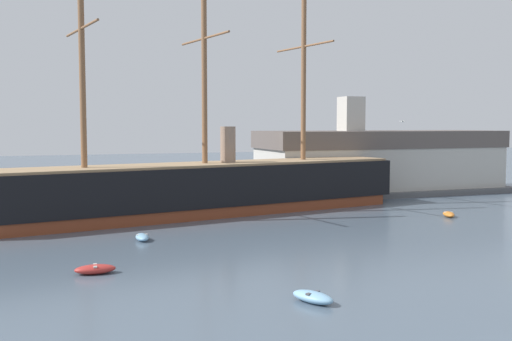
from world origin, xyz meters
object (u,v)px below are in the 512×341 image
Objects in this scene: tall_ship at (205,188)px; dinghy_mid_left at (95,269)px; dinghy_alongside_stern at (449,214)px; dinghy_alongside_bow at (142,237)px; dinghy_foreground_left at (313,297)px; motorboat_far_left at (5,212)px; dockside_warehouse_right at (380,162)px; motorboat_distant_centre at (209,194)px; seagull_in_flight at (403,121)px.

tall_ship is 28.83m from dinghy_mid_left.
dinghy_alongside_stern is at bearing -23.29° from tall_ship.
tall_ship is 23.09× the size of dinghy_alongside_bow.
motorboat_far_left is (-19.33, 43.27, 0.13)m from dinghy_foreground_left.
dinghy_mid_left is at bearing -76.52° from motorboat_far_left.
dinghy_mid_left is at bearing -141.32° from dockside_warehouse_right.
dinghy_mid_left is 32.50m from motorboat_far_left.
tall_ship reaches higher than dinghy_alongside_bow.
dinghy_alongside_stern is (29.34, 24.91, -0.04)m from dinghy_foreground_left.
dinghy_mid_left reaches higher than dinghy_alongside_bow.
dinghy_alongside_bow is at bearing -126.03° from tall_ship.
motorboat_far_left is 0.08× the size of dockside_warehouse_right.
dinghy_foreground_left is at bearing -74.03° from dinghy_alongside_bow.
dinghy_foreground_left is 0.89× the size of motorboat_distant_centre.
seagull_in_flight is at bearing -135.90° from dinghy_alongside_stern.
dinghy_foreground_left is 53.14m from motorboat_distant_centre.
motorboat_far_left is at bearing -161.40° from motorboat_distant_centre.
seagull_in_flight reaches higher than motorboat_far_left.
tall_ship is 31.28m from seagull_in_flight.
motorboat_far_left is at bearing 103.48° from dinghy_mid_left.
tall_ship reaches higher than dinghy_foreground_left.
dinghy_mid_left is 25.34m from seagull_in_flight.
seagull_in_flight reaches higher than dinghy_alongside_bow.
tall_ship is 21.50× the size of dinghy_alongside_stern.
dockside_warehouse_right is (54.46, 5.93, 4.40)m from motorboat_far_left.
tall_ship is 20.76× the size of dinghy_mid_left.
dinghy_foreground_left is at bearing -147.33° from seagull_in_flight.
motorboat_distant_centre is (8.13, 52.51, 0.14)m from dinghy_foreground_left.
dinghy_alongside_stern is at bearing -20.67° from motorboat_far_left.
dinghy_foreground_left is (-3.09, -36.21, -2.90)m from tall_ship.
dinghy_foreground_left is at bearing -125.52° from dockside_warehouse_right.
motorboat_distant_centre is at bearing 18.60° from motorboat_far_left.
motorboat_distant_centre is at bearing 93.27° from seagull_in_flight.
dinghy_mid_left is 0.83× the size of motorboat_distant_centre.
dinghy_foreground_left is 1.12× the size of dinghy_alongside_stern.
dinghy_alongside_stern is at bearing -103.40° from dockside_warehouse_right.
seagull_in_flight is at bearing -50.43° from motorboat_far_left.
dinghy_foreground_left is 1.20× the size of dinghy_alongside_bow.
motorboat_far_left is at bearing 114.08° from dinghy_foreground_left.
dinghy_foreground_left is at bearing -65.92° from motorboat_far_left.
motorboat_far_left reaches higher than dinghy_foreground_left.
dinghy_alongside_bow is 35.96m from dinghy_alongside_stern.
dinghy_alongside_stern is 28.02m from seagull_in_flight.
dinghy_foreground_left is 16.61m from seagull_in_flight.
motorboat_far_left is 48.36m from seagull_in_flight.
tall_ship reaches higher than dockside_warehouse_right.
tall_ship is at bearing -107.18° from motorboat_distant_centre.
dockside_warehouse_right is (27.00, -3.31, 4.39)m from motorboat_distant_centre.
dinghy_mid_left is (-14.84, -24.55, -2.91)m from tall_ship.
dinghy_alongside_stern is at bearing 3.14° from dinghy_alongside_bow.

